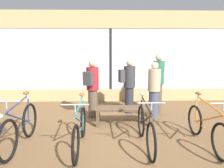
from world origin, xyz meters
name	(u,v)px	position (x,y,z in m)	size (l,w,h in m)	color
ground_plane	(114,141)	(0.00, 0.00, 0.00)	(24.00, 24.00, 0.00)	brown
shop_back_wall	(111,56)	(0.00, 3.24, 1.64)	(12.00, 0.08, 3.20)	tan
bicycle_far_left	(20,127)	(-1.83, -0.19, 0.40)	(0.46, 1.72, 1.05)	black
bicycle_left	(80,129)	(-0.66, -0.27, 0.38)	(0.46, 1.74, 1.02)	black
bicycle_right	(145,128)	(0.60, -0.25, 0.39)	(0.46, 1.69, 1.03)	black
bicycle_far_right	(206,127)	(1.82, -0.23, 0.38)	(0.46, 1.73, 1.02)	black
display_bench	(124,110)	(0.29, 0.93, 0.36)	(1.40, 0.44, 0.44)	brown
customer_near_rack	(129,85)	(0.50, 1.86, 0.86)	(0.54, 0.41, 1.60)	#2D2D38
customer_by_window	(154,89)	(1.16, 1.43, 0.81)	(0.36, 0.36, 1.56)	#424C6B
customer_mid_floor	(92,87)	(-0.54, 1.49, 0.87)	(0.47, 0.56, 1.61)	brown
customer_near_bench	(158,81)	(1.41, 1.97, 0.94)	(0.48, 0.48, 1.77)	brown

